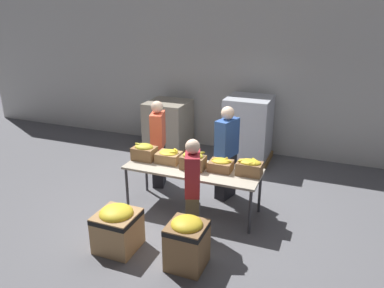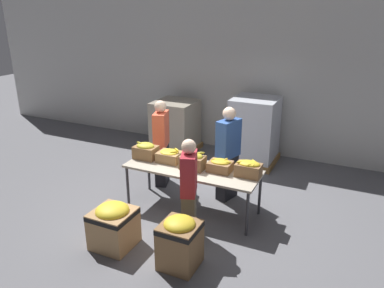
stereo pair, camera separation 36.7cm
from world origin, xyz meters
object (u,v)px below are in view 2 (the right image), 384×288
Objects in this scene: banana_box_0 at (146,150)px; banana_box_3 at (220,165)px; donation_bin_0 at (113,224)px; banana_box_2 at (193,160)px; pallet_stack_1 at (175,127)px; banana_box_1 at (170,156)px; sorting_table at (192,171)px; volunteer_1 at (189,190)px; volunteer_2 at (228,154)px; pallet_stack_0 at (254,131)px; volunteer_0 at (161,144)px; banana_box_4 at (249,168)px; donation_bin_1 at (180,241)px.

banana_box_3 is (1.45, 0.04, -0.04)m from banana_box_0.
donation_bin_0 is at bearing -77.30° from banana_box_0.
banana_box_2 reaches higher than donation_bin_0.
donation_bin_0 is at bearing -125.29° from banana_box_3.
banana_box_1 is at bearing -64.63° from pallet_stack_1.
sorting_table is 3.37× the size of donation_bin_0.
banana_box_1 is 1.19m from volunteer_1.
banana_box_2 is at bearing -3.91° from banana_box_0.
volunteer_1 is 1.48m from volunteer_2.
volunteer_1 is (-0.17, -0.87, -0.11)m from banana_box_3.
sorting_table is at bearing 125.15° from banana_box_2.
volunteer_2 is 1.40× the size of pallet_stack_1.
donation_bin_0 is (-1.02, -2.17, -0.52)m from volunteer_2.
sorting_table is 0.81m from volunteer_2.
volunteer_2 is (0.09, 1.47, 0.07)m from volunteer_1.
volunteer_2 is at bearing -88.44° from pallet_stack_0.
banana_box_3 is 0.23× the size of volunteer_0.
banana_box_0 is 0.27× the size of pallet_stack_0.
banana_box_2 is 0.96m from banana_box_4.
banana_box_0 is at bearing -74.62° from pallet_stack_1.
volunteer_1 is at bearing -59.35° from pallet_stack_1.
banana_box_2 is 1.27m from volunteer_0.
banana_box_0 is 1.45m from banana_box_3.
pallet_stack_0 reaches higher than donation_bin_1.
banana_box_1 is (0.47, 0.05, -0.04)m from banana_box_0.
banana_box_0 is at bearing 37.24° from volunteer_1.
volunteer_1 is 2.34× the size of donation_bin_0.
volunteer_0 is 1.99m from volunteer_1.
banana_box_4 is at bearing 60.35° from volunteer_2.
volunteer_1 is at bearing -47.32° from banana_box_1.
pallet_stack_0 is at bearing 92.13° from donation_bin_1.
pallet_stack_1 reaches higher than donation_bin_1.
banana_box_0 is at bearing 102.70° from donation_bin_0.
donation_bin_0 is (-0.63, -1.47, -0.39)m from sorting_table.
donation_bin_0 is 1.12m from donation_bin_1.
volunteer_1 is 2.16× the size of donation_bin_1.
sorting_table is 0.53m from banana_box_1.
banana_box_2 is 0.25× the size of volunteer_1.
donation_bin_0 is (-0.64, -1.45, -0.60)m from banana_box_2.
banana_box_3 is at bearing 90.62° from donation_bin_1.
banana_box_2 is 0.83m from volunteer_1.
sorting_table is 1.60m from donation_bin_1.
banana_box_3 is (0.98, -0.00, -0.00)m from banana_box_1.
banana_box_3 is at bearing -48.80° from pallet_stack_1.
banana_box_0 is at bearing -12.86° from volunteer_0.
banana_box_0 reaches higher than banana_box_1.
volunteer_0 is 1.94m from pallet_stack_1.
volunteer_1 is 1.24m from donation_bin_0.
volunteer_0 is 0.98× the size of volunteer_2.
banana_box_4 is at bearing 0.99° from banana_box_3.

